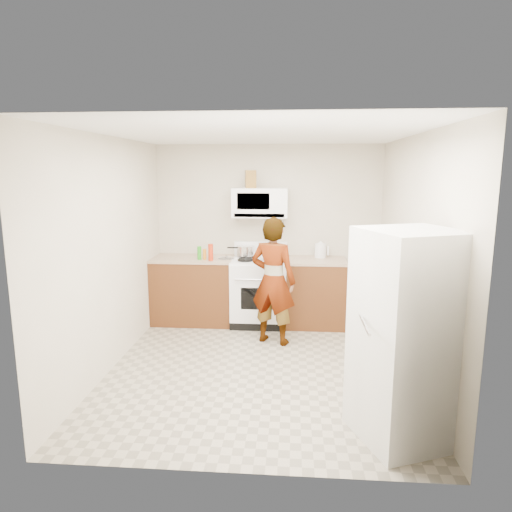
# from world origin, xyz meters

# --- Properties ---
(floor) EXTENTS (3.60, 3.60, 0.00)m
(floor) POSITION_xyz_m (0.00, 0.00, 0.00)
(floor) COLOR gray
(floor) RESTS_ON ground
(back_wall) EXTENTS (3.20, 0.02, 2.50)m
(back_wall) POSITION_xyz_m (0.00, 1.79, 1.25)
(back_wall) COLOR beige
(back_wall) RESTS_ON floor
(right_wall) EXTENTS (0.02, 3.60, 2.50)m
(right_wall) POSITION_xyz_m (1.59, 0.00, 1.25)
(right_wall) COLOR beige
(right_wall) RESTS_ON floor
(cabinet_left) EXTENTS (1.12, 0.62, 0.90)m
(cabinet_left) POSITION_xyz_m (-1.04, 1.49, 0.45)
(cabinet_left) COLOR #563114
(cabinet_left) RESTS_ON floor
(counter_left) EXTENTS (1.14, 0.64, 0.03)m
(counter_left) POSITION_xyz_m (-1.04, 1.49, 0.92)
(counter_left) COLOR tan
(counter_left) RESTS_ON cabinet_left
(cabinet_right) EXTENTS (0.80, 0.62, 0.90)m
(cabinet_right) POSITION_xyz_m (0.68, 1.49, 0.45)
(cabinet_right) COLOR #563114
(cabinet_right) RESTS_ON floor
(counter_right) EXTENTS (0.82, 0.64, 0.03)m
(counter_right) POSITION_xyz_m (0.68, 1.49, 0.92)
(counter_right) COLOR tan
(counter_right) RESTS_ON cabinet_right
(gas_range) EXTENTS (0.76, 0.65, 1.13)m
(gas_range) POSITION_xyz_m (-0.10, 1.48, 0.49)
(gas_range) COLOR white
(gas_range) RESTS_ON floor
(microwave) EXTENTS (0.76, 0.38, 0.40)m
(microwave) POSITION_xyz_m (-0.10, 1.61, 1.70)
(microwave) COLOR white
(microwave) RESTS_ON back_wall
(person) EXTENTS (0.68, 0.56, 1.59)m
(person) POSITION_xyz_m (0.12, 0.77, 0.80)
(person) COLOR tan
(person) RESTS_ON floor
(fridge) EXTENTS (0.91, 0.91, 1.70)m
(fridge) POSITION_xyz_m (1.26, -1.22, 0.85)
(fridge) COLOR silver
(fridge) RESTS_ON floor
(kettle) EXTENTS (0.18, 0.18, 0.19)m
(kettle) POSITION_xyz_m (0.75, 1.65, 1.03)
(kettle) COLOR white
(kettle) RESTS_ON counter_right
(jug) EXTENTS (0.17, 0.17, 0.24)m
(jug) POSITION_xyz_m (-0.23, 1.57, 2.02)
(jug) COLOR brown
(jug) RESTS_ON microwave
(saucepan) EXTENTS (0.31, 0.31, 0.13)m
(saucepan) POSITION_xyz_m (-0.30, 1.61, 1.02)
(saucepan) COLOR silver
(saucepan) RESTS_ON gas_range
(tray) EXTENTS (0.28, 0.21, 0.05)m
(tray) POSITION_xyz_m (0.04, 1.43, 0.96)
(tray) COLOR white
(tray) RESTS_ON gas_range
(bottle_spray) EXTENTS (0.09, 0.09, 0.23)m
(bottle_spray) POSITION_xyz_m (-0.75, 1.29, 1.05)
(bottle_spray) COLOR #B6290D
(bottle_spray) RESTS_ON counter_left
(bottle_hot_sauce) EXTENTS (0.06, 0.06, 0.15)m
(bottle_hot_sauce) POSITION_xyz_m (-0.84, 1.36, 1.01)
(bottle_hot_sauce) COLOR orange
(bottle_hot_sauce) RESTS_ON counter_left
(bottle_green_cap) EXTENTS (0.07, 0.07, 0.18)m
(bottle_green_cap) POSITION_xyz_m (-0.92, 1.36, 1.03)
(bottle_green_cap) COLOR #248F1A
(bottle_green_cap) RESTS_ON counter_left
(pot_lid) EXTENTS (0.28, 0.28, 0.01)m
(pot_lid) POSITION_xyz_m (-0.56, 1.45, 0.94)
(pot_lid) COLOR silver
(pot_lid) RESTS_ON counter_left
(broom) EXTENTS (0.30, 0.17, 1.43)m
(broom) POSITION_xyz_m (1.54, 0.96, 0.72)
(broom) COLOR silver
(broom) RESTS_ON floor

